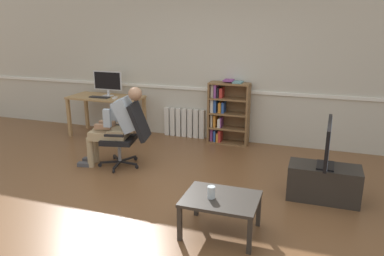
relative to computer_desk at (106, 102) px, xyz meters
name	(u,v)px	position (x,y,z in m)	size (l,w,h in m)	color
ground_plane	(158,199)	(2.00, -2.15, -0.65)	(18.00, 18.00, 0.00)	brown
back_wall	(217,66)	(2.00, 0.50, 0.69)	(12.00, 0.13, 2.70)	beige
computer_desk	(106,102)	(0.00, 0.00, 0.00)	(1.37, 0.65, 0.76)	tan
imac_monitor	(108,82)	(0.01, 0.08, 0.37)	(0.58, 0.14, 0.46)	silver
keyboard	(100,97)	(-0.04, -0.14, 0.11)	(0.38, 0.12, 0.02)	black
computer_mouse	(115,98)	(0.26, -0.12, 0.12)	(0.06, 0.10, 0.03)	white
bookshelf	(225,113)	(2.23, 0.29, -0.10)	(0.71, 0.29, 1.14)	brown
radiator	(184,123)	(1.42, 0.39, -0.38)	(0.78, 0.08, 0.54)	white
office_chair	(128,133)	(1.14, -1.28, -0.13)	(0.78, 0.63, 0.98)	black
person_seated	(116,124)	(0.97, -1.31, -0.01)	(1.02, 0.50, 1.21)	tan
tv_stand	(323,183)	(3.91, -1.48, -0.44)	(0.85, 0.40, 0.43)	#2D2823
tv_screen	(328,144)	(3.91, -1.48, 0.07)	(0.21, 0.84, 0.55)	black
coffee_table	(221,202)	(2.91, -2.62, -0.30)	(0.76, 0.59, 0.40)	#332D28
drinking_glass	(211,192)	(2.82, -2.67, -0.19)	(0.08, 0.08, 0.13)	silver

